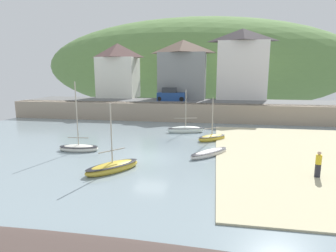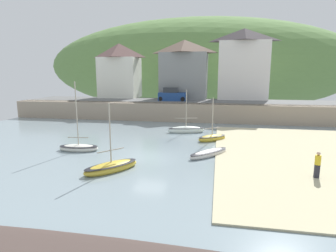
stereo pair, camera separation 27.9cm
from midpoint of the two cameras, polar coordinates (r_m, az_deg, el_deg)
ground at (r=12.47m, az=-8.64°, el=-18.72°), size 48.00×41.00×0.61m
quay_seawall at (r=37.98m, az=2.19°, el=3.21°), size 48.00×9.40×2.40m
hillside_backdrop at (r=75.27m, az=5.74°, el=12.15°), size 80.00×44.00×23.80m
waterfront_building_left at (r=47.94m, az=-10.44°, el=11.27°), size 6.52×5.28×8.90m
waterfront_building_centre at (r=45.38m, az=2.92°, el=11.68°), size 7.58×6.22×9.25m
waterfront_building_right at (r=45.21m, az=14.76°, el=12.30°), size 7.76×4.67×10.71m
sailboat_tall_mast at (r=24.17m, az=-18.28°, el=-4.30°), size 3.42×1.66×5.84m
rowboat_small_beached at (r=18.68m, az=-11.82°, el=-8.33°), size 3.44×3.84×4.63m
dinghy_open_wooden at (r=30.11m, az=3.39°, el=-0.79°), size 4.14×2.00×4.86m
sailboat_far_left at (r=26.80m, az=8.77°, el=-2.42°), size 3.04×2.70×4.27m
motorboat_with_cabin at (r=21.81m, az=8.18°, el=-5.58°), size 3.32×3.61×0.65m
parked_car_near_slipway at (r=41.20m, az=0.40°, el=6.38°), size 4.15×1.83×1.95m
person_on_slipway at (r=18.99m, az=28.28°, el=-6.77°), size 0.34×0.34×1.62m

